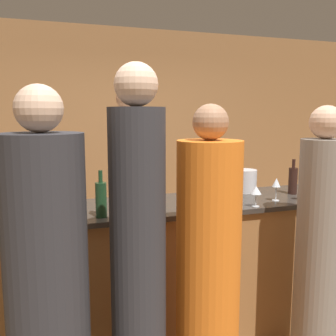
% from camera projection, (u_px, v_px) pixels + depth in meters
% --- Properties ---
extents(ground_plane, '(14.00, 14.00, 0.00)m').
position_uv_depth(ground_plane, '(186.00, 336.00, 2.96)').
color(ground_plane, brown).
extents(back_wall, '(8.00, 0.06, 2.80)m').
position_uv_depth(back_wall, '(127.00, 141.00, 4.79)').
color(back_wall, olive).
rests_on(back_wall, ground_plane).
extents(bar_counter, '(3.22, 0.68, 1.09)m').
position_uv_depth(bar_counter, '(186.00, 271.00, 2.88)').
color(bar_counter, '#996638').
rests_on(bar_counter, ground_plane).
extents(bartender, '(0.31, 0.31, 1.98)m').
position_uv_depth(bartender, '(128.00, 203.00, 3.44)').
color(bartender, gray).
rests_on(bartender, ground_plane).
extents(guest_0, '(0.30, 0.30, 1.80)m').
position_uv_depth(guest_0, '(319.00, 252.00, 2.45)').
color(guest_0, gray).
rests_on(guest_0, ground_plane).
extents(guest_2, '(0.29, 0.29, 2.00)m').
position_uv_depth(guest_2, '(138.00, 267.00, 1.95)').
color(guest_2, '#2D2D33').
rests_on(guest_2, ground_plane).
extents(guest_3, '(0.39, 0.39, 1.88)m').
position_uv_depth(guest_3, '(48.00, 302.00, 1.76)').
color(guest_3, '#2D2D33').
rests_on(guest_3, ground_plane).
extents(guest_4, '(0.37, 0.37, 1.80)m').
position_uv_depth(guest_4, '(208.00, 275.00, 2.14)').
color(guest_4, orange).
rests_on(guest_4, ground_plane).
extents(wine_bottle_0, '(0.07, 0.07, 0.29)m').
position_uv_depth(wine_bottle_0, '(293.00, 180.00, 3.08)').
color(wine_bottle_0, black).
rests_on(wine_bottle_0, bar_counter).
extents(wine_bottle_1, '(0.07, 0.07, 0.30)m').
position_uv_depth(wine_bottle_1, '(101.00, 199.00, 2.38)').
color(wine_bottle_1, '#19381E').
rests_on(wine_bottle_1, bar_counter).
extents(ice_bucket, '(0.19, 0.19, 0.19)m').
position_uv_depth(ice_bucket, '(245.00, 181.00, 3.16)').
color(ice_bucket, silver).
rests_on(ice_bucket, bar_counter).
extents(wine_glass_0, '(0.08, 0.08, 0.16)m').
position_uv_depth(wine_glass_0, '(324.00, 181.00, 2.99)').
color(wine_glass_0, silver).
rests_on(wine_glass_0, bar_counter).
extents(wine_glass_2, '(0.07, 0.07, 0.17)m').
position_uv_depth(wine_glass_2, '(303.00, 183.00, 2.86)').
color(wine_glass_2, silver).
rests_on(wine_glass_2, bar_counter).
extents(wine_glass_3, '(0.06, 0.06, 0.18)m').
position_uv_depth(wine_glass_3, '(276.00, 183.00, 2.83)').
color(wine_glass_3, silver).
rests_on(wine_glass_3, bar_counter).
extents(wine_glass_4, '(0.08, 0.08, 0.14)m').
position_uv_depth(wine_glass_4, '(232.00, 189.00, 2.72)').
color(wine_glass_4, silver).
rests_on(wine_glass_4, bar_counter).
extents(wine_glass_5, '(0.08, 0.08, 0.15)m').
position_uv_depth(wine_glass_5, '(256.00, 191.00, 2.65)').
color(wine_glass_5, silver).
rests_on(wine_glass_5, bar_counter).
extents(wine_glass_6, '(0.08, 0.08, 0.16)m').
position_uv_depth(wine_glass_6, '(76.00, 193.00, 2.52)').
color(wine_glass_6, silver).
rests_on(wine_glass_6, bar_counter).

